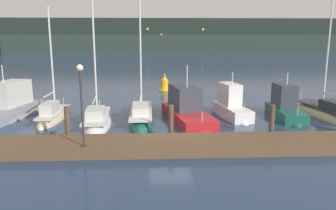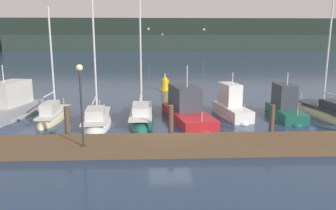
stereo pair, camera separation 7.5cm
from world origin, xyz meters
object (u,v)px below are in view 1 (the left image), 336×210
object	(u,v)px
sailboat_berth_3	(97,122)
motorboat_berth_7	(285,111)
sailboat_berth_2	(53,117)
sailboat_berth_4	(141,119)
motorboat_berth_1	(7,112)
sailboat_berth_8	(327,116)
motorboat_berth_6	(231,110)
channel_buoy	(165,84)
motorboat_berth_5	(187,114)
dock_lamppost	(81,92)

from	to	relation	value
sailboat_berth_3	motorboat_berth_7	xyz separation A→B (m)	(13.21, 1.25, 0.35)
sailboat_berth_2	sailboat_berth_4	distance (m)	6.20
motorboat_berth_1	motorboat_berth_7	size ratio (longest dim) A/B	1.44
sailboat_berth_2	sailboat_berth_8	world-z (taller)	sailboat_berth_8
motorboat_berth_6	channel_buoy	bearing A→B (deg)	110.12
motorboat_berth_1	sailboat_berth_2	world-z (taller)	sailboat_berth_2
sailboat_berth_2	sailboat_berth_3	world-z (taller)	sailboat_berth_3
motorboat_berth_7	sailboat_berth_4	bearing A→B (deg)	-178.06
sailboat_berth_4	motorboat_berth_5	bearing A→B (deg)	-1.90
sailboat_berth_8	motorboat_berth_6	bearing A→B (deg)	175.77
sailboat_berth_3	motorboat_berth_5	size ratio (longest dim) A/B	1.29
motorboat_berth_6	sailboat_berth_3	bearing A→B (deg)	-170.25
sailboat_berth_2	motorboat_berth_5	size ratio (longest dim) A/B	1.12
sailboat_berth_4	motorboat_berth_7	xyz separation A→B (m)	(10.28, 0.35, 0.36)
sailboat_berth_8	sailboat_berth_3	bearing A→B (deg)	-176.13
sailboat_berth_2	motorboat_berth_5	distance (m)	9.35
sailboat_berth_3	sailboat_berth_4	xyz separation A→B (m)	(2.93, 0.90, -0.01)
motorboat_berth_1	channel_buoy	size ratio (longest dim) A/B	4.10
motorboat_berth_1	dock_lamppost	size ratio (longest dim) A/B	1.88
sailboat_berth_2	sailboat_berth_8	bearing A→B (deg)	-0.84
motorboat_berth_1	sailboat_berth_3	distance (m)	6.85
motorboat_berth_7	motorboat_berth_1	bearing A→B (deg)	178.51
sailboat_berth_8	sailboat_berth_4	bearing A→B (deg)	-179.14
sailboat_berth_3	motorboat_berth_1	bearing A→B (deg)	165.05
motorboat_berth_1	dock_lamppost	bearing A→B (deg)	-47.54
motorboat_berth_5	motorboat_berth_7	xyz separation A→B (m)	(7.14, 0.45, 0.03)
motorboat_berth_5	motorboat_berth_6	world-z (taller)	motorboat_berth_5
motorboat_berth_7	dock_lamppost	distance (m)	14.92
motorboat_berth_1	sailboat_berth_4	distance (m)	9.59
motorboat_berth_1	sailboat_berth_4	size ratio (longest dim) A/B	0.74
sailboat_berth_2	motorboat_berth_5	xyz separation A→B (m)	(9.32, -0.59, 0.30)
sailboat_berth_3	channel_buoy	bearing A→B (deg)	69.85
motorboat_berth_6	sailboat_berth_8	world-z (taller)	sailboat_berth_8
motorboat_berth_7	dock_lamppost	size ratio (longest dim) A/B	1.30
sailboat_berth_4	sailboat_berth_8	bearing A→B (deg)	0.86
motorboat_berth_5	dock_lamppost	bearing A→B (deg)	-130.60
sailboat_berth_4	dock_lamppost	distance (m)	7.83
motorboat_berth_1	sailboat_berth_2	distance (m)	3.39
sailboat_berth_4	motorboat_berth_6	xyz separation A→B (m)	(6.47, 0.71, 0.36)
sailboat_berth_4	dock_lamppost	world-z (taller)	sailboat_berth_4
motorboat_berth_1	sailboat_berth_8	distance (m)	22.93
motorboat_berth_1	channel_buoy	bearing A→B (deg)	45.61
sailboat_berth_4	sailboat_berth_3	bearing A→B (deg)	-162.88
motorboat_berth_7	sailboat_berth_8	size ratio (longest dim) A/B	0.50
sailboat_berth_3	sailboat_berth_4	world-z (taller)	sailboat_berth_4
sailboat_berth_4	motorboat_berth_7	distance (m)	10.29
sailboat_berth_4	sailboat_berth_8	size ratio (longest dim) A/B	0.99
motorboat_berth_7	sailboat_berth_3	bearing A→B (deg)	-174.59
motorboat_berth_5	motorboat_berth_7	world-z (taller)	motorboat_berth_5
motorboat_berth_7	sailboat_berth_8	xyz separation A→B (m)	(3.10, -0.15, -0.35)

